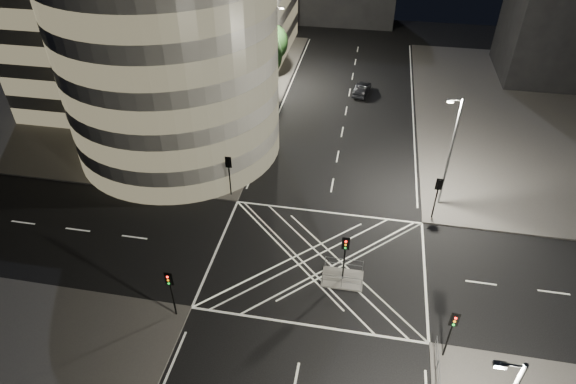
% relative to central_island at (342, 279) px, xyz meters
% --- Properties ---
extents(ground, '(120.00, 120.00, 0.00)m').
position_rel_central_island_xyz_m(ground, '(-2.00, 1.50, -0.07)').
color(ground, black).
rests_on(ground, ground).
extents(sidewalk_far_left, '(42.00, 42.00, 0.15)m').
position_rel_central_island_xyz_m(sidewalk_far_left, '(-31.00, 28.50, 0.00)').
color(sidewalk_far_left, '#54514F').
rests_on(sidewalk_far_left, ground).
extents(central_island, '(3.00, 2.00, 0.15)m').
position_rel_central_island_xyz_m(central_island, '(0.00, 0.00, 0.00)').
color(central_island, slate).
rests_on(central_island, ground).
extents(office_tower_curved, '(30.00, 29.00, 27.20)m').
position_rel_central_island_xyz_m(office_tower_curved, '(-22.74, 20.24, 12.58)').
color(office_tower_curved, gray).
rests_on(office_tower_curved, sidewalk_far_left).
extents(building_right_far, '(14.00, 12.00, 15.00)m').
position_rel_central_island_xyz_m(building_right_far, '(24.00, 41.50, 7.58)').
color(building_right_far, black).
rests_on(building_right_far, sidewalk_far_right).
extents(tree_a, '(4.15, 4.15, 6.64)m').
position_rel_central_island_xyz_m(tree_a, '(-12.50, 10.50, 4.33)').
color(tree_a, black).
rests_on(tree_a, sidewalk_far_left).
extents(tree_b, '(4.43, 4.43, 7.11)m').
position_rel_central_island_xyz_m(tree_b, '(-12.50, 16.50, 4.63)').
color(tree_b, black).
rests_on(tree_b, sidewalk_far_left).
extents(tree_c, '(4.48, 4.48, 7.17)m').
position_rel_central_island_xyz_m(tree_c, '(-12.50, 22.50, 4.66)').
color(tree_c, black).
rests_on(tree_c, sidewalk_far_left).
extents(tree_d, '(4.92, 4.92, 7.94)m').
position_rel_central_island_xyz_m(tree_d, '(-12.50, 28.50, 5.18)').
color(tree_d, black).
rests_on(tree_d, sidewalk_far_left).
extents(tree_e, '(4.08, 4.08, 6.84)m').
position_rel_central_island_xyz_m(tree_e, '(-12.50, 34.50, 4.56)').
color(tree_e, black).
rests_on(tree_e, sidewalk_far_left).
extents(traffic_signal_fl, '(0.55, 0.22, 4.00)m').
position_rel_central_island_xyz_m(traffic_signal_fl, '(-10.80, 8.30, 2.84)').
color(traffic_signal_fl, black).
rests_on(traffic_signal_fl, sidewalk_far_left).
extents(traffic_signal_nl, '(0.55, 0.22, 4.00)m').
position_rel_central_island_xyz_m(traffic_signal_nl, '(-10.80, -5.30, 2.84)').
color(traffic_signal_nl, black).
rests_on(traffic_signal_nl, sidewalk_near_left).
extents(traffic_signal_fr, '(0.55, 0.22, 4.00)m').
position_rel_central_island_xyz_m(traffic_signal_fr, '(6.80, 8.30, 2.84)').
color(traffic_signal_fr, black).
rests_on(traffic_signal_fr, sidewalk_far_right).
extents(traffic_signal_nr, '(0.55, 0.22, 4.00)m').
position_rel_central_island_xyz_m(traffic_signal_nr, '(6.80, -5.30, 2.84)').
color(traffic_signal_nr, black).
rests_on(traffic_signal_nr, sidewalk_near_right).
extents(traffic_signal_island, '(0.55, 0.22, 4.00)m').
position_rel_central_island_xyz_m(traffic_signal_island, '(0.00, 0.00, 2.84)').
color(traffic_signal_island, black).
rests_on(traffic_signal_island, central_island).
extents(street_lamp_left_near, '(1.25, 0.25, 10.00)m').
position_rel_central_island_xyz_m(street_lamp_left_near, '(-11.44, 13.50, 5.47)').
color(street_lamp_left_near, slate).
rests_on(street_lamp_left_near, sidewalk_far_left).
extents(street_lamp_left_far, '(1.25, 0.25, 10.00)m').
position_rel_central_island_xyz_m(street_lamp_left_far, '(-11.44, 31.50, 5.47)').
color(street_lamp_left_far, slate).
rests_on(street_lamp_left_far, sidewalk_far_left).
extents(street_lamp_right_far, '(1.25, 0.25, 10.00)m').
position_rel_central_island_xyz_m(street_lamp_right_far, '(7.44, 10.50, 5.47)').
color(street_lamp_right_far, slate).
rests_on(street_lamp_right_far, sidewalk_far_right).
extents(railing_island_south, '(2.80, 0.06, 1.10)m').
position_rel_central_island_xyz_m(railing_island_south, '(0.00, -0.90, 0.62)').
color(railing_island_south, slate).
rests_on(railing_island_south, central_island).
extents(railing_island_north, '(2.80, 0.06, 1.10)m').
position_rel_central_island_xyz_m(railing_island_north, '(0.00, 0.90, 0.62)').
color(railing_island_north, slate).
rests_on(railing_island_north, central_island).
extents(sedan, '(2.18, 4.34, 1.37)m').
position_rel_central_island_xyz_m(sedan, '(-0.50, 31.27, 0.61)').
color(sedan, black).
rests_on(sedan, ground).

